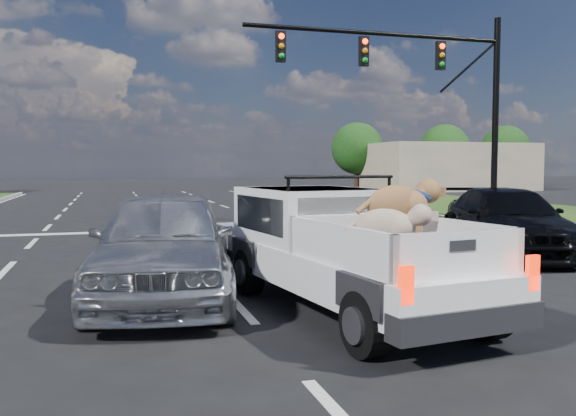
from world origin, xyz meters
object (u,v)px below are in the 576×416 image
at_px(pickup_truck, 342,247).
at_px(silver_sedan, 165,244).
at_px(traffic_signal, 435,82).
at_px(black_coupe, 507,222).

distance_m(pickup_truck, silver_sedan, 2.55).
bearing_deg(traffic_signal, pickup_truck, -124.75).
relative_size(pickup_truck, silver_sedan, 1.06).
bearing_deg(traffic_signal, black_coupe, -108.14).
distance_m(traffic_signal, pickup_truck, 14.01).
distance_m(silver_sedan, black_coupe, 7.84).
relative_size(traffic_signal, pickup_truck, 1.84).
height_order(silver_sedan, black_coupe, silver_sedan).
relative_size(pickup_truck, black_coupe, 1.02).
bearing_deg(black_coupe, traffic_signal, 89.76).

